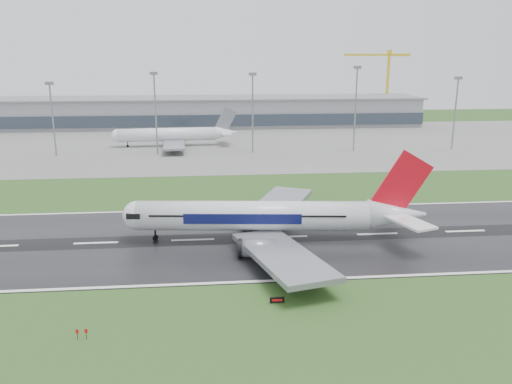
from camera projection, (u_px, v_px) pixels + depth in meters
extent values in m
plane|color=#26491A|center=(193.00, 240.00, 107.86)|extent=(520.00, 520.00, 0.00)
cube|color=black|center=(193.00, 240.00, 107.84)|extent=(400.00, 45.00, 0.10)
cube|color=slate|center=(200.00, 143.00, 228.13)|extent=(400.00, 130.00, 0.08)
cube|color=gray|center=(201.00, 112.00, 283.96)|extent=(240.00, 36.00, 15.00)
cylinder|color=gray|center=(53.00, 121.00, 195.62)|extent=(0.64, 0.64, 27.17)
cylinder|color=gray|center=(156.00, 115.00, 198.67)|extent=(0.64, 0.64, 30.69)
cylinder|color=gray|center=(253.00, 115.00, 202.12)|extent=(0.64, 0.64, 30.33)
cylinder|color=gray|center=(355.00, 111.00, 205.54)|extent=(0.64, 0.64, 32.77)
cylinder|color=gray|center=(455.00, 115.00, 209.86)|extent=(0.64, 0.64, 28.53)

